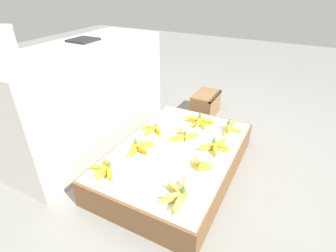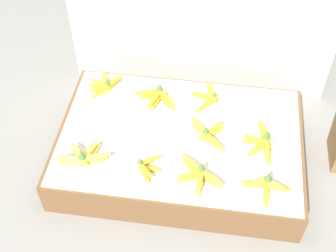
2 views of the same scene
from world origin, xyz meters
name	(u,v)px [view 1 (image 1 of 2)]	position (x,y,z in m)	size (l,w,h in m)	color
ground_plane	(176,170)	(0.00, 0.00, 0.00)	(10.00, 10.00, 0.00)	gray
display_platform	(176,160)	(0.00, 0.00, 0.10)	(1.24, 0.83, 0.20)	brown
back_vendor_table	(86,97)	(0.04, 0.86, 0.42)	(1.50, 0.57, 0.85)	beige
wooden_crate	(206,104)	(0.97, 0.13, 0.12)	(0.34, 0.22, 0.24)	olive
banana_bunch_front_left	(179,194)	(-0.44, -0.23, 0.24)	(0.26, 0.18, 0.11)	#DBCC4C
banana_bunch_front_midleft	(200,165)	(-0.13, -0.24, 0.23)	(0.12, 0.17, 0.09)	gold
banana_bunch_front_midright	(216,146)	(0.12, -0.26, 0.24)	(0.23, 0.22, 0.10)	gold
banana_bunch_front_right	(230,127)	(0.43, -0.27, 0.24)	(0.24, 0.15, 0.11)	gold
banana_bunch_middle_midright	(184,136)	(0.14, 0.00, 0.23)	(0.20, 0.20, 0.10)	gold
banana_bunch_middle_right	(200,121)	(0.41, -0.02, 0.24)	(0.17, 0.26, 0.11)	yellow
banana_bunch_back_left	(106,169)	(-0.45, 0.28, 0.23)	(0.19, 0.20, 0.09)	gold
banana_bunch_back_midleft	(139,147)	(-0.15, 0.22, 0.24)	(0.25, 0.18, 0.11)	gold
banana_bunch_back_midright	(153,129)	(0.12, 0.27, 0.23)	(0.17, 0.24, 0.08)	gold
glass_jar	(4,45)	(-0.50, 0.87, 0.95)	(0.14, 0.14, 0.21)	silver
foam_tray_white	(55,53)	(-0.23, 0.79, 0.85)	(0.30, 0.14, 0.02)	white
foam_tray_dark	(83,40)	(0.17, 0.92, 0.85)	(0.20, 0.20, 0.02)	#232328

